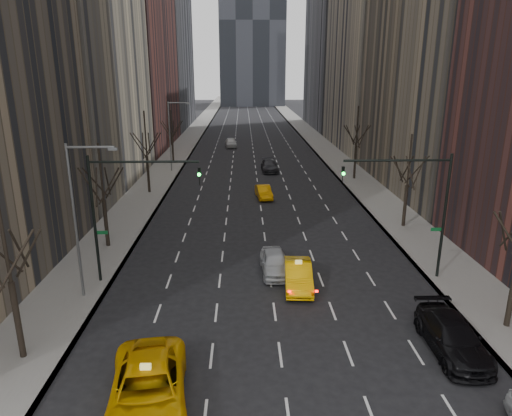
{
  "coord_description": "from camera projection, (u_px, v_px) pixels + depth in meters",
  "views": [
    {
      "loc": [
        -1.67,
        -14.63,
        12.9
      ],
      "look_at": [
        -0.8,
        16.45,
        3.5
      ],
      "focal_mm": 32.0,
      "sensor_mm": 36.0,
      "label": 1
    }
  ],
  "objects": [
    {
      "name": "tree_rw_c",
      "position": [
        356.0,
        147.0,
        55.21
      ],
      "size": [
        3.36,
        3.5,
        8.74
      ],
      "color": "black",
      "rests_on": "ground"
    },
    {
      "name": "taxi_suv",
      "position": [
        148.0,
        389.0,
        17.9
      ],
      "size": [
        3.84,
        6.84,
        1.81
      ],
      "primitive_type": "imported",
      "rotation": [
        0.0,
        0.0,
        0.13
      ],
      "color": "#E3A304",
      "rests_on": "ground"
    },
    {
      "name": "sidewalk_left",
      "position": [
        186.0,
        143.0,
        84.41
      ],
      "size": [
        4.5,
        320.0,
        0.15
      ],
      "primitive_type": "cube",
      "color": "slate",
      "rests_on": "ground"
    },
    {
      "name": "far_suv_grey",
      "position": [
        269.0,
        166.0,
        60.65
      ],
      "size": [
        2.3,
        5.25,
        1.5
      ],
      "primitive_type": "imported",
      "rotation": [
        0.0,
        0.0,
        0.04
      ],
      "color": "#28282C",
      "rests_on": "ground"
    },
    {
      "name": "tree_lw_c",
      "position": [
        147.0,
        157.0,
        48.82
      ],
      "size": [
        3.36,
        3.5,
        8.74
      ],
      "color": "black",
      "rests_on": "ground"
    },
    {
      "name": "streetlight_near",
      "position": [
        80.0,
        207.0,
        25.43
      ],
      "size": [
        2.83,
        0.22,
        9.0
      ],
      "color": "slate",
      "rests_on": "ground"
    },
    {
      "name": "taxi_sedan",
      "position": [
        298.0,
        275.0,
        28.18
      ],
      "size": [
        1.91,
        4.76,
        1.54
      ],
      "primitive_type": "imported",
      "rotation": [
        0.0,
        0.0,
        -0.06
      ],
      "color": "#FDB505",
      "rests_on": "ground"
    },
    {
      "name": "far_car_white",
      "position": [
        231.0,
        143.0,
        79.75
      ],
      "size": [
        2.25,
        4.83,
        1.6
      ],
      "primitive_type": "imported",
      "rotation": [
        0.0,
        0.0,
        0.08
      ],
      "color": "silver",
      "rests_on": "ground"
    },
    {
      "name": "ground",
      "position": [
        288.0,
        415.0,
        17.78
      ],
      "size": [
        400.0,
        400.0,
        0.0
      ],
      "primitive_type": "plane",
      "color": "black",
      "rests_on": "ground"
    },
    {
      "name": "tree_rw_b",
      "position": [
        407.0,
        185.0,
        38.08
      ],
      "size": [
        3.36,
        3.5,
        7.82
      ],
      "color": "black",
      "rests_on": "ground"
    },
    {
      "name": "streetlight_far",
      "position": [
        172.0,
        129.0,
        58.92
      ],
      "size": [
        2.83,
        0.22,
        9.0
      ],
      "color": "slate",
      "rests_on": "ground"
    },
    {
      "name": "silver_sedan_ahead",
      "position": [
        275.0,
        262.0,
        30.11
      ],
      "size": [
        1.96,
        4.47,
        1.5
      ],
      "primitive_type": "imported",
      "rotation": [
        0.0,
        0.0,
        0.04
      ],
      "color": "#AFB2B8",
      "rests_on": "ground"
    },
    {
      "name": "tree_lw_b",
      "position": [
        104.0,
        200.0,
        33.6
      ],
      "size": [
        3.36,
        3.5,
        7.82
      ],
      "color": "black",
      "rests_on": "ground"
    },
    {
      "name": "traffic_mast_left",
      "position": [
        120.0,
        199.0,
        27.43
      ],
      "size": [
        6.69,
        0.39,
        8.0
      ],
      "color": "black",
      "rests_on": "ground"
    },
    {
      "name": "tree_lw_d",
      "position": [
        172.0,
        138.0,
        66.18
      ],
      "size": [
        3.36,
        3.5,
        7.36
      ],
      "color": "black",
      "rests_on": "ground"
    },
    {
      "name": "bld_left_far",
      "position": [
        120.0,
        12.0,
        73.98
      ],
      "size": [
        14.0,
        28.0,
        44.0
      ],
      "primitive_type": "cube",
      "color": "brown",
      "rests_on": "ground"
    },
    {
      "name": "sidewalk_right",
      "position": [
        318.0,
        142.0,
        85.07
      ],
      "size": [
        4.5,
        320.0,
        0.15
      ],
      "primitive_type": "cube",
      "color": "slate",
      "rests_on": "ground"
    },
    {
      "name": "tree_lw_a",
      "position": [
        11.0,
        283.0,
        20.16
      ],
      "size": [
        3.36,
        3.5,
        8.28
      ],
      "color": "black",
      "rests_on": "ground"
    },
    {
      "name": "traffic_mast_right",
      "position": [
        419.0,
        197.0,
        27.92
      ],
      "size": [
        6.69,
        0.39,
        8.0
      ],
      "color": "black",
      "rests_on": "ground"
    },
    {
      "name": "parked_suv_black",
      "position": [
        452.0,
        337.0,
        21.64
      ],
      "size": [
        2.25,
        5.48,
        1.59
      ],
      "primitive_type": "imported",
      "rotation": [
        0.0,
        0.0,
        -0.0
      ],
      "color": "black",
      "rests_on": "ground"
    },
    {
      "name": "far_taxi",
      "position": [
        264.0,
        192.0,
        47.91
      ],
      "size": [
        1.87,
        4.16,
        1.33
      ],
      "primitive_type": "imported",
      "rotation": [
        0.0,
        0.0,
        0.12
      ],
      "color": "orange",
      "rests_on": "ground"
    }
  ]
}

